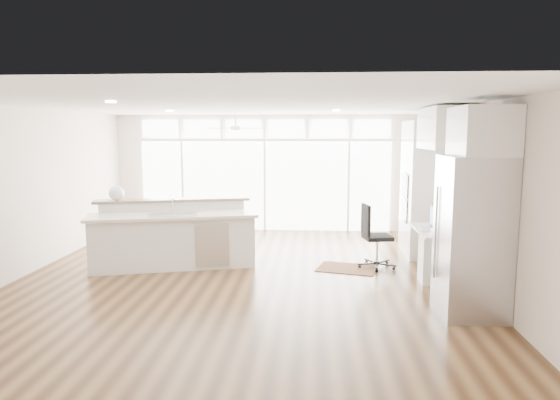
{
  "coord_description": "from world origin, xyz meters",
  "views": [
    {
      "loc": [
        1.11,
        -7.61,
        2.28
      ],
      "look_at": [
        0.57,
        0.6,
        1.17
      ],
      "focal_mm": 32.0,
      "sensor_mm": 36.0,
      "label": 1
    }
  ],
  "objects": [
    {
      "name": "floor",
      "position": [
        0.0,
        0.0,
        -0.01
      ],
      "size": [
        7.0,
        8.0,
        0.02
      ],
      "primitive_type": "cube",
      "color": "#3E2613",
      "rests_on": "ground"
    },
    {
      "name": "ceiling",
      "position": [
        0.0,
        0.0,
        2.7
      ],
      "size": [
        7.0,
        8.0,
        0.02
      ],
      "primitive_type": "cube",
      "color": "white",
      "rests_on": "wall_back"
    },
    {
      "name": "wall_back",
      "position": [
        0.0,
        4.0,
        1.35
      ],
      "size": [
        7.0,
        0.04,
        2.7
      ],
      "primitive_type": "cube",
      "color": "silver",
      "rests_on": "floor"
    },
    {
      "name": "wall_front",
      "position": [
        0.0,
        -4.0,
        1.35
      ],
      "size": [
        7.0,
        0.04,
        2.7
      ],
      "primitive_type": "cube",
      "color": "silver",
      "rests_on": "floor"
    },
    {
      "name": "wall_left",
      "position": [
        -3.5,
        0.0,
        1.35
      ],
      "size": [
        0.04,
        8.0,
        2.7
      ],
      "primitive_type": "cube",
      "color": "silver",
      "rests_on": "floor"
    },
    {
      "name": "wall_right",
      "position": [
        3.5,
        0.0,
        1.35
      ],
      "size": [
        0.04,
        8.0,
        2.7
      ],
      "primitive_type": "cube",
      "color": "silver",
      "rests_on": "floor"
    },
    {
      "name": "glass_wall",
      "position": [
        0.0,
        3.94,
        1.05
      ],
      "size": [
        5.8,
        0.06,
        2.08
      ],
      "primitive_type": "cube",
      "color": "white",
      "rests_on": "wall_back"
    },
    {
      "name": "transom_row",
      "position": [
        0.0,
        3.94,
        2.38
      ],
      "size": [
        5.9,
        0.06,
        0.4
      ],
      "primitive_type": "cube",
      "color": "white",
      "rests_on": "wall_back"
    },
    {
      "name": "desk_window",
      "position": [
        3.46,
        0.3,
        1.55
      ],
      "size": [
        0.04,
        0.85,
        0.85
      ],
      "primitive_type": "cube",
      "color": "white",
      "rests_on": "wall_right"
    },
    {
      "name": "ceiling_fan",
      "position": [
        -0.5,
        2.8,
        2.48
      ],
      "size": [
        1.16,
        1.16,
        0.32
      ],
      "primitive_type": "cube",
      "color": "white",
      "rests_on": "ceiling"
    },
    {
      "name": "recessed_lights",
      "position": [
        0.0,
        0.2,
        2.68
      ],
      "size": [
        3.4,
        3.0,
        0.02
      ],
      "primitive_type": "cube",
      "color": "white",
      "rests_on": "ceiling"
    },
    {
      "name": "oven_cabinet",
      "position": [
        3.17,
        1.8,
        1.25
      ],
      "size": [
        0.64,
        1.2,
        2.5
      ],
      "primitive_type": "cube",
      "color": "white",
      "rests_on": "floor"
    },
    {
      "name": "desk_nook",
      "position": [
        3.13,
        0.3,
        0.38
      ],
      "size": [
        0.72,
        1.3,
        0.76
      ],
      "primitive_type": "cube",
      "color": "white",
      "rests_on": "floor"
    },
    {
      "name": "upper_cabinets",
      "position": [
        3.17,
        0.3,
        2.35
      ],
      "size": [
        0.64,
        1.3,
        0.64
      ],
      "primitive_type": "cube",
      "color": "white",
      "rests_on": "wall_right"
    },
    {
      "name": "refrigerator",
      "position": [
        3.11,
        -1.35,
        1.0
      ],
      "size": [
        0.76,
        0.9,
        2.0
      ],
      "primitive_type": "cube",
      "color": "#B3B2B7",
      "rests_on": "floor"
    },
    {
      "name": "fridge_cabinet",
      "position": [
        3.17,
        -1.35,
        2.3
      ],
      "size": [
        0.64,
        0.9,
        0.6
      ],
      "primitive_type": "cube",
      "color": "white",
      "rests_on": "wall_right"
    },
    {
      "name": "framed_photos",
      "position": [
        3.46,
        0.92,
        1.4
      ],
      "size": [
        0.06,
        0.22,
        0.8
      ],
      "primitive_type": "cube",
      "color": "black",
      "rests_on": "wall_right"
    },
    {
      "name": "kitchen_island",
      "position": [
        -1.25,
        0.59,
        0.56
      ],
      "size": [
        3.0,
        1.75,
        1.12
      ],
      "primitive_type": "cube",
      "rotation": [
        0.0,
        0.0,
        0.26
      ],
      "color": "white",
      "rests_on": "floor"
    },
    {
      "name": "rug",
      "position": [
        1.71,
        0.65,
        0.01
      ],
      "size": [
        1.12,
        0.92,
        0.01
      ],
      "primitive_type": "cube",
      "rotation": [
        0.0,
        0.0,
        -0.25
      ],
      "color": "#3E2313",
      "rests_on": "floor"
    },
    {
      "name": "office_chair",
      "position": [
        2.22,
        0.75,
        0.54
      ],
      "size": [
        0.65,
        0.61,
        1.08
      ],
      "primitive_type": "cube",
      "rotation": [
        0.0,
        0.0,
        0.19
      ],
      "color": "black",
      "rests_on": "floor"
    },
    {
      "name": "fishbowl",
      "position": [
        -2.27,
        0.73,
        1.25
      ],
      "size": [
        0.3,
        0.3,
        0.25
      ],
      "primitive_type": "sphere",
      "rotation": [
        0.0,
        0.0,
        0.18
      ],
      "color": "white",
      "rests_on": "kitchen_island"
    },
    {
      "name": "monitor",
      "position": [
        3.05,
        0.3,
        0.96
      ],
      "size": [
        0.09,
        0.49,
        0.41
      ],
      "primitive_type": "cube",
      "rotation": [
        0.0,
        0.0,
        0.01
      ],
      "color": "black",
      "rests_on": "desk_nook"
    },
    {
      "name": "keyboard",
      "position": [
        2.88,
        0.3,
        0.77
      ],
      "size": [
        0.13,
        0.31,
        0.02
      ],
      "primitive_type": "cube",
      "rotation": [
        0.0,
        0.0,
        -0.06
      ],
      "color": "white",
      "rests_on": "desk_nook"
    },
    {
      "name": "potted_plant",
      "position": [
        3.17,
        1.8,
        2.61
      ],
      "size": [
        0.26,
        0.29,
        0.23
      ],
      "primitive_type": "imported",
      "rotation": [
        0.0,
        0.0,
        -0.01
      ],
      "color": "#345524",
      "rests_on": "oven_cabinet"
    }
  ]
}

